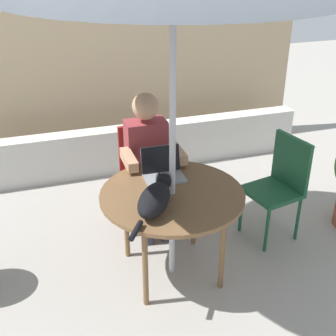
# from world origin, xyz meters

# --- Properties ---
(ground_plane) EXTENTS (14.00, 14.00, 0.00)m
(ground_plane) POSITION_xyz_m (0.00, 0.00, 0.00)
(ground_plane) COLOR gray
(fence_back) EXTENTS (4.60, 0.08, 1.86)m
(fence_back) POSITION_xyz_m (0.00, 2.36, 0.93)
(fence_back) COLOR tan
(fence_back) RESTS_ON ground
(planter_wall_low) EXTENTS (4.14, 0.20, 0.50)m
(planter_wall_low) POSITION_xyz_m (0.00, 1.80, 0.25)
(planter_wall_low) COLOR beige
(planter_wall_low) RESTS_ON ground
(patio_table) EXTENTS (1.04, 1.04, 0.71)m
(patio_table) POSITION_xyz_m (0.00, 0.00, 0.65)
(patio_table) COLOR brown
(patio_table) RESTS_ON ground
(chair_occupied) EXTENTS (0.40, 0.40, 0.89)m
(chair_occupied) POSITION_xyz_m (0.00, 0.79, 0.52)
(chair_occupied) COLOR maroon
(chair_occupied) RESTS_ON ground
(chair_empty) EXTENTS (0.47, 0.47, 0.89)m
(chair_empty) POSITION_xyz_m (1.03, 0.22, 0.52)
(chair_empty) COLOR #194C2D
(chair_empty) RESTS_ON ground
(person_seated) EXTENTS (0.48, 0.48, 1.23)m
(person_seated) POSITION_xyz_m (0.00, 0.63, 0.69)
(person_seated) COLOR maroon
(person_seated) RESTS_ON ground
(laptop) EXTENTS (0.31, 0.26, 0.21)m
(laptop) POSITION_xyz_m (0.01, 0.27, 0.77)
(laptop) COLOR gray
(laptop) RESTS_ON patio_table
(cat) EXTENTS (0.43, 0.55, 0.17)m
(cat) POSITION_xyz_m (-0.18, -0.17, 0.79)
(cat) COLOR black
(cat) RESTS_ON patio_table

